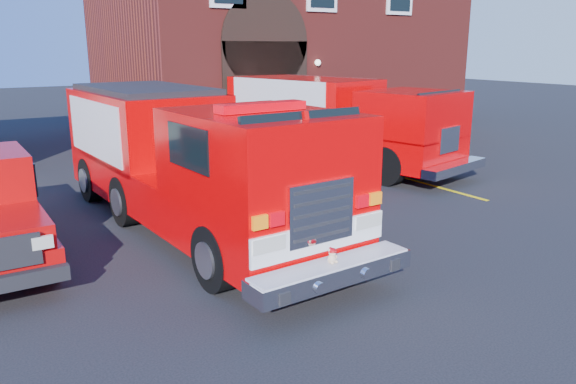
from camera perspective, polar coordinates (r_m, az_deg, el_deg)
ground at (r=11.41m, az=-3.25°, el=-5.04°), size 100.00×100.00×0.00m
parking_stripe_near at (r=16.12m, az=15.49°, el=0.34°), size 0.12×3.00×0.01m
parking_stripe_mid at (r=18.20m, az=8.52°, el=2.31°), size 0.12×3.00×0.01m
parking_stripe_far at (r=20.51m, az=3.04°, el=3.84°), size 0.12×3.00×0.01m
fire_station at (r=27.36m, az=-1.22°, el=15.50°), size 15.20×10.20×8.45m
fire_engine at (r=12.05m, az=-10.08°, el=3.32°), size 3.11×9.64×2.93m
secondary_truck at (r=18.52m, az=4.82°, el=7.38°), size 4.42×8.94×2.78m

